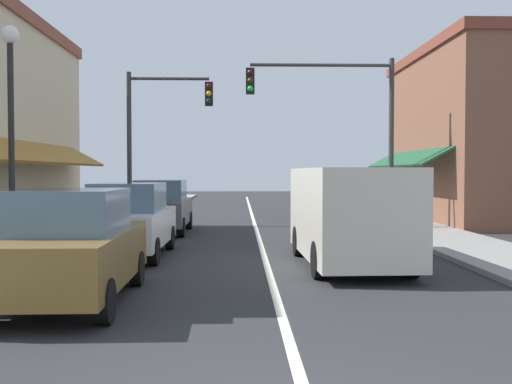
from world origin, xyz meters
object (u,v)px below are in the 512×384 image
at_px(parked_car_nearest_left, 71,247).
at_px(van_in_lane, 348,213).
at_px(traffic_signal_left_corner, 157,124).
at_px(parked_car_second_left, 129,220).
at_px(street_lamp_left_near, 11,108).
at_px(parked_car_third_left, 161,207).
at_px(traffic_signal_mast_arm, 342,113).

distance_m(parked_car_nearest_left, van_in_lane, 6.13).
bearing_deg(traffic_signal_left_corner, parked_car_second_left, -86.54).
bearing_deg(van_in_lane, parked_car_nearest_left, -145.56).
bearing_deg(parked_car_nearest_left, traffic_signal_left_corner, 91.56).
distance_m(van_in_lane, street_lamp_left_near, 7.30).
distance_m(parked_car_third_left, traffic_signal_mast_arm, 7.12).
bearing_deg(traffic_signal_mast_arm, traffic_signal_left_corner, 164.55).
xyz_separation_m(van_in_lane, traffic_signal_left_corner, (-5.51, 10.03, 2.71)).
distance_m(traffic_signal_mast_arm, street_lamp_left_near, 12.14).
relative_size(van_in_lane, traffic_signal_mast_arm, 0.86).
height_order(van_in_lane, street_lamp_left_near, street_lamp_left_near).
xyz_separation_m(parked_car_nearest_left, street_lamp_left_near, (-1.96, 2.84, 2.45)).
xyz_separation_m(parked_car_second_left, traffic_signal_left_corner, (-0.52, 8.60, 2.98)).
xyz_separation_m(parked_car_third_left, traffic_signal_mast_arm, (6.24, 1.09, 3.25)).
height_order(parked_car_nearest_left, parked_car_second_left, same).
bearing_deg(traffic_signal_left_corner, parked_car_third_left, -79.41).
height_order(van_in_lane, traffic_signal_left_corner, traffic_signal_left_corner).
relative_size(parked_car_third_left, street_lamp_left_near, 0.83).
bearing_deg(traffic_signal_left_corner, street_lamp_left_near, -97.50).
xyz_separation_m(parked_car_second_left, street_lamp_left_near, (-1.94, -2.18, 2.45)).
xyz_separation_m(parked_car_nearest_left, van_in_lane, (4.97, 3.59, 0.27)).
distance_m(parked_car_nearest_left, traffic_signal_mast_arm, 13.69).
bearing_deg(van_in_lane, parked_car_third_left, 123.69).
bearing_deg(parked_car_second_left, van_in_lane, -15.21).
relative_size(traffic_signal_left_corner, street_lamp_left_near, 1.18).
height_order(parked_car_second_left, traffic_signal_mast_arm, traffic_signal_mast_arm).
bearing_deg(parked_car_second_left, street_lamp_left_near, -130.90).
height_order(traffic_signal_mast_arm, street_lamp_left_near, traffic_signal_mast_arm).
bearing_deg(parked_car_third_left, street_lamp_left_near, -104.03).
xyz_separation_m(parked_car_third_left, traffic_signal_left_corner, (-0.56, 2.97, 2.98)).
relative_size(parked_car_second_left, traffic_signal_mast_arm, 0.68).
bearing_deg(street_lamp_left_near, parked_car_nearest_left, -55.33).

